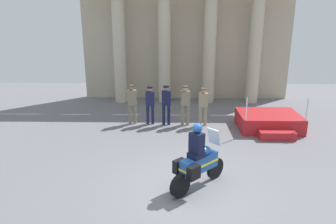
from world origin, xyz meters
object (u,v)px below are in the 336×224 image
at_px(reviewing_stand, 269,122).
at_px(officer_in_row_3, 185,102).
at_px(officer_in_row_2, 166,102).
at_px(officer_in_row_4, 203,104).
at_px(motorcycle_with_rider, 197,162).
at_px(officer_in_row_1, 150,102).
at_px(officer_in_row_0, 132,101).

xyz_separation_m(reviewing_stand, officer_in_row_3, (-3.48, 0.46, 0.70)).
bearing_deg(officer_in_row_2, officer_in_row_4, 172.69).
bearing_deg(officer_in_row_3, officer_in_row_2, -6.19).
relative_size(officer_in_row_3, motorcycle_with_rider, 0.91).
bearing_deg(motorcycle_with_rider, officer_in_row_2, 56.25).
relative_size(officer_in_row_1, officer_in_row_2, 0.97).
bearing_deg(officer_in_row_1, reviewing_stand, 168.58).
relative_size(reviewing_stand, officer_in_row_4, 1.50).
bearing_deg(officer_in_row_0, reviewing_stand, 169.24).
height_order(reviewing_stand, motorcycle_with_rider, motorcycle_with_rider).
height_order(officer_in_row_1, officer_in_row_4, officer_in_row_1).
relative_size(officer_in_row_2, officer_in_row_4, 1.04).
bearing_deg(officer_in_row_1, motorcycle_with_rider, 102.50).
distance_m(officer_in_row_2, officer_in_row_4, 1.58).
xyz_separation_m(officer_in_row_0, motorcycle_with_rider, (2.46, -5.40, -0.22)).
bearing_deg(officer_in_row_3, motorcycle_with_rider, 86.89).
xyz_separation_m(officer_in_row_1, officer_in_row_2, (0.70, -0.09, 0.03)).
xyz_separation_m(officer_in_row_0, officer_in_row_3, (2.30, -0.13, 0.00)).
bearing_deg(officer_in_row_1, officer_in_row_2, 167.61).
relative_size(officer_in_row_0, motorcycle_with_rider, 0.91).
bearing_deg(officer_in_row_2, reviewing_stand, 168.74).
xyz_separation_m(officer_in_row_3, officer_in_row_4, (0.76, -0.05, -0.05)).
distance_m(officer_in_row_3, motorcycle_with_rider, 5.28).
distance_m(officer_in_row_0, officer_in_row_4, 3.06).
relative_size(officer_in_row_0, officer_in_row_3, 1.00).
relative_size(officer_in_row_2, officer_in_row_3, 1.00).
height_order(reviewing_stand, officer_in_row_4, officer_in_row_4).
relative_size(officer_in_row_1, officer_in_row_4, 1.01).
xyz_separation_m(reviewing_stand, motorcycle_with_rider, (-3.32, -4.81, 0.48)).
bearing_deg(officer_in_row_0, officer_in_row_2, 170.69).
distance_m(reviewing_stand, officer_in_row_3, 3.58).
relative_size(reviewing_stand, officer_in_row_2, 1.44).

